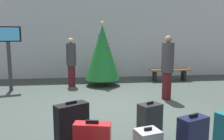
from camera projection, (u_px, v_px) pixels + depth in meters
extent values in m
plane|color=#38423D|center=(116.00, 109.00, 5.65)|extent=(16.00, 16.00, 0.00)
cube|color=#B7BCC1|center=(102.00, 38.00, 9.79)|extent=(16.00, 0.20, 3.37)
cylinder|color=#4C3319|center=(103.00, 82.00, 8.29)|extent=(0.12, 0.12, 0.24)
cone|color=#196628|center=(102.00, 52.00, 8.12)|extent=(1.24, 1.24, 1.95)
sphere|color=#F2D84C|center=(102.00, 23.00, 7.97)|extent=(0.12, 0.12, 0.12)
sphere|color=blue|center=(107.00, 47.00, 7.95)|extent=(0.08, 0.08, 0.08)
sphere|color=silver|center=(102.00, 53.00, 8.43)|extent=(0.08, 0.08, 0.08)
sphere|color=blue|center=(99.00, 35.00, 8.01)|extent=(0.08, 0.08, 0.08)
sphere|color=red|center=(108.00, 44.00, 8.08)|extent=(0.08, 0.08, 0.08)
sphere|color=yellow|center=(107.00, 57.00, 8.46)|extent=(0.08, 0.08, 0.08)
sphere|color=blue|center=(108.00, 62.00, 7.84)|extent=(0.08, 0.08, 0.08)
cylinder|color=#333338|center=(10.00, 66.00, 7.42)|extent=(0.12, 0.12, 1.60)
cube|color=black|center=(7.00, 34.00, 7.26)|extent=(0.81, 0.25, 0.49)
cube|color=#4CB2F2|center=(7.00, 34.00, 7.22)|extent=(0.72, 0.16, 0.42)
cube|color=brown|center=(169.00, 70.00, 9.07)|extent=(1.61, 0.44, 0.06)
cube|color=black|center=(155.00, 76.00, 9.04)|extent=(0.08, 0.35, 0.42)
cube|color=black|center=(184.00, 75.00, 9.18)|extent=(0.08, 0.35, 0.42)
cylinder|color=#4C1419|center=(72.00, 76.00, 8.13)|extent=(0.25, 0.25, 0.74)
cylinder|color=#333338|center=(71.00, 54.00, 8.01)|extent=(0.40, 0.40, 0.79)
sphere|color=tan|center=(71.00, 41.00, 7.94)|extent=(0.18, 0.18, 0.18)
cylinder|color=#4C1419|center=(167.00, 86.00, 6.44)|extent=(0.26, 0.26, 0.78)
cylinder|color=#333338|center=(168.00, 58.00, 6.32)|extent=(0.40, 0.40, 0.83)
sphere|color=#8C6647|center=(168.00, 39.00, 6.24)|extent=(0.19, 0.19, 0.19)
cube|color=black|center=(72.00, 127.00, 3.58)|extent=(0.56, 0.45, 0.75)
cube|color=black|center=(71.00, 103.00, 3.52)|extent=(0.17, 0.12, 0.04)
cube|color=#232326|center=(150.00, 122.00, 3.94)|extent=(0.45, 0.39, 0.64)
cube|color=black|center=(150.00, 103.00, 3.88)|extent=(0.13, 0.08, 0.04)
cube|color=black|center=(194.00, 116.00, 2.84)|extent=(0.13, 0.08, 0.04)
cube|color=black|center=(92.00, 122.00, 2.87)|extent=(0.17, 0.06, 0.04)
cube|color=black|center=(148.00, 129.00, 3.12)|extent=(0.12, 0.06, 0.04)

